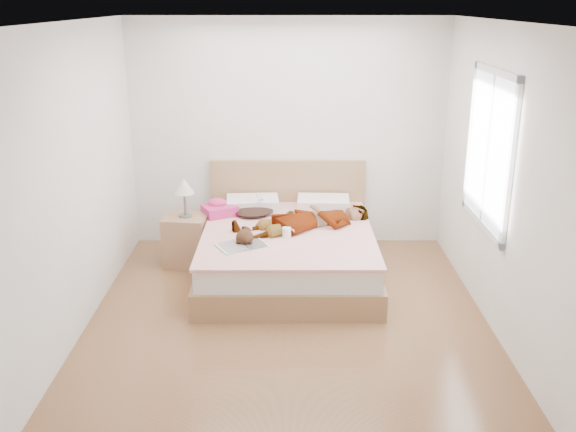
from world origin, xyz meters
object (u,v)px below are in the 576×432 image
object	(u,v)px
woman	(306,216)
phone	(260,197)
bed	(288,249)
coffee_mug	(287,232)
nightstand	(187,236)
towel	(219,209)
plush_toy	(245,236)
magazine	(243,245)

from	to	relation	value
woman	phone	size ratio (longest dim) A/B	14.64
bed	coffee_mug	bearing A→B (deg)	-92.25
phone	nightstand	bearing A→B (deg)	169.57
towel	plush_toy	bearing A→B (deg)	-68.83
plush_toy	phone	bearing A→B (deg)	83.29
woman	nightstand	distance (m)	1.34
magazine	bed	bearing A→B (deg)	50.75
plush_toy	nightstand	xyz separation A→B (m)	(-0.68, 0.70, -0.27)
nightstand	phone	bearing A→B (deg)	14.70
bed	nightstand	distance (m)	1.13
phone	magazine	bearing A→B (deg)	-122.36
towel	magazine	size ratio (longest dim) A/B	0.79
woman	nightstand	world-z (taller)	nightstand
plush_toy	coffee_mug	bearing A→B (deg)	23.76
woman	bed	xyz separation A→B (m)	(-0.19, -0.05, -0.34)
phone	coffee_mug	size ratio (longest dim) A/B	0.81
towel	woman	bearing A→B (deg)	-20.99
phone	coffee_mug	distance (m)	0.80
woman	nightstand	bearing A→B (deg)	-123.65
bed	coffee_mug	distance (m)	0.40
woman	towel	xyz separation A→B (m)	(-0.94, 0.36, -0.03)
woman	phone	world-z (taller)	phone
coffee_mug	plush_toy	size ratio (longest dim) A/B	0.48
phone	magazine	world-z (taller)	phone
towel	bed	bearing A→B (deg)	-28.49
woman	towel	bearing A→B (deg)	-136.12
bed	magazine	size ratio (longest dim) A/B	3.78
bed	phone	bearing A→B (deg)	124.86
phone	magazine	distance (m)	1.01
phone	towel	distance (m)	0.46
phone	bed	xyz separation A→B (m)	(0.31, -0.45, -0.43)
plush_toy	nightstand	bearing A→B (deg)	134.22
phone	nightstand	xyz separation A→B (m)	(-0.79, -0.21, -0.39)
bed	towel	size ratio (longest dim) A/B	4.76
bed	magazine	bearing A→B (deg)	-129.25
bed	nightstand	world-z (taller)	bed
plush_toy	woman	bearing A→B (deg)	39.94
phone	coffee_mug	xyz separation A→B (m)	(0.30, -0.73, -0.15)
woman	phone	distance (m)	0.65
bed	woman	bearing A→B (deg)	14.40
nightstand	magazine	bearing A→B (deg)	-49.43
phone	bed	world-z (taller)	bed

